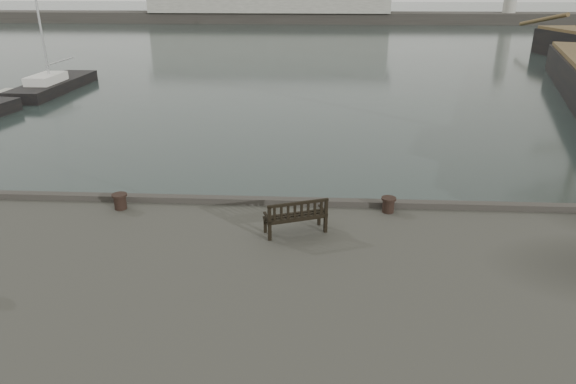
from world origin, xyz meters
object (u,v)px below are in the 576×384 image
object	(u,v)px
bench	(296,222)
bollard_right	(388,205)
bollard_left	(120,201)
yacht_d	(55,88)

from	to	relation	value
bench	bollard_right	bearing A→B (deg)	8.70
bench	bollard_right	distance (m)	3.00
bench	bollard_left	distance (m)	5.33
bollard_left	bollard_right	distance (m)	7.80
bollard_right	yacht_d	bearing A→B (deg)	132.36
yacht_d	bollard_right	bearing A→B (deg)	-47.14
bollard_left	yacht_d	size ratio (longest dim) A/B	0.04
bollard_left	bollard_right	size ratio (longest dim) A/B	1.03
bench	yacht_d	world-z (taller)	yacht_d
bench	bollard_left	bearing A→B (deg)	145.71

